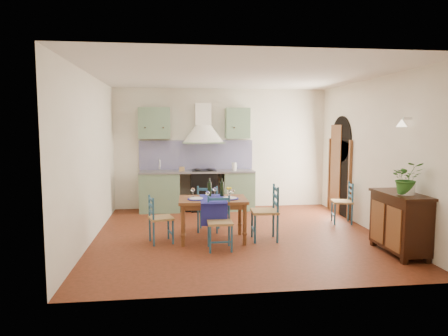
{
  "coord_description": "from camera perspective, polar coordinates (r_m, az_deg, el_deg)",
  "views": [
    {
      "loc": [
        -1.09,
        -6.88,
        1.93
      ],
      "look_at": [
        -0.21,
        0.3,
        1.17
      ],
      "focal_mm": 32.0,
      "sensor_mm": 36.0,
      "label": 1
    }
  ],
  "objects": [
    {
      "name": "sideboard",
      "position": [
        6.62,
        23.79,
        -6.92
      ],
      "size": [
        0.5,
        1.05,
        0.94
      ],
      "color": "black",
      "rests_on": "ground"
    },
    {
      "name": "dining_table",
      "position": [
        6.74,
        -1.57,
        -5.06
      ],
      "size": [
        1.16,
        0.88,
        1.04
      ],
      "color": "brown",
      "rests_on": "ground"
    },
    {
      "name": "chair_far",
      "position": [
        7.36,
        -2.24,
        -5.65
      ],
      "size": [
        0.47,
        0.47,
        0.86
      ],
      "color": "navy",
      "rests_on": "ground"
    },
    {
      "name": "left_wall",
      "position": [
        7.04,
        -18.5,
        1.36
      ],
      "size": [
        0.04,
        5.0,
        2.8
      ],
      "primitive_type": "cube",
      "color": "white",
      "rests_on": "ground"
    },
    {
      "name": "back_wall",
      "position": [
        9.24,
        -3.08,
        0.51
      ],
      "size": [
        5.0,
        0.96,
        2.8
      ],
      "color": "white",
      "rests_on": "ground"
    },
    {
      "name": "floor",
      "position": [
        7.23,
        1.98,
        -9.5
      ],
      "size": [
        5.0,
        5.0,
        0.0
      ],
      "primitive_type": "plane",
      "color": "#47220F",
      "rests_on": "ground"
    },
    {
      "name": "chair_left",
      "position": [
        6.73,
        -9.22,
        -7.15
      ],
      "size": [
        0.45,
        0.45,
        0.79
      ],
      "color": "navy",
      "rests_on": "ground"
    },
    {
      "name": "chair_spare",
      "position": [
        8.33,
        16.7,
        -4.68
      ],
      "size": [
        0.46,
        0.46,
        0.82
      ],
      "color": "navy",
      "rests_on": "ground"
    },
    {
      "name": "right_wall",
      "position": [
        8.03,
        19.58,
        1.4
      ],
      "size": [
        0.26,
        5.0,
        2.8
      ],
      "color": "white",
      "rests_on": "ground"
    },
    {
      "name": "chair_near",
      "position": [
        6.32,
        -0.62,
        -7.77
      ],
      "size": [
        0.39,
        0.39,
        0.83
      ],
      "color": "navy",
      "rests_on": "ground"
    },
    {
      "name": "ceiling",
      "position": [
        7.02,
        2.07,
        13.14
      ],
      "size": [
        5.0,
        5.0,
        0.01
      ],
      "primitive_type": "cube",
      "color": "silver",
      "rests_on": "back_wall"
    },
    {
      "name": "chair_right",
      "position": [
        6.83,
        6.1,
        -6.26
      ],
      "size": [
        0.46,
        0.46,
        0.94
      ],
      "color": "navy",
      "rests_on": "ground"
    },
    {
      "name": "potted_plant",
      "position": [
        6.42,
        24.66,
        -1.31
      ],
      "size": [
        0.51,
        0.47,
        0.48
      ],
      "primitive_type": "imported",
      "rotation": [
        0.0,
        0.0,
        -0.25
      ],
      "color": "#2A6120",
      "rests_on": "sideboard"
    }
  ]
}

